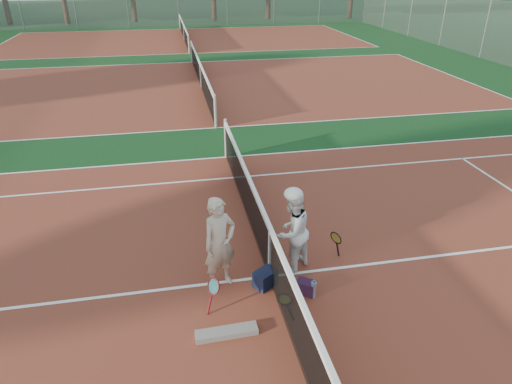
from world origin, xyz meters
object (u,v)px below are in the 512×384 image
player_a (220,243)px  water_bottle (313,290)px  net_main (270,252)px  racket_black_held (335,246)px  sports_bag_navy (265,278)px  sports_bag_purple (306,287)px  racket_spare (285,299)px  player_b (292,231)px  racket_red (214,295)px

player_a → water_bottle: size_ratio=5.40×
net_main → racket_black_held: net_main is taller
racket_black_held → sports_bag_navy: size_ratio=1.53×
sports_bag_navy → sports_bag_purple: sports_bag_navy is taller
net_main → player_a: bearing=-178.8°
racket_spare → sports_bag_navy: bearing=25.9°
racket_black_held → player_a: bearing=-24.6°
racket_black_held → racket_spare: bearing=5.7°
racket_black_held → water_bottle: racket_black_held is taller
sports_bag_purple → water_bottle: 0.15m
racket_black_held → racket_spare: size_ratio=0.97×
player_b → racket_spare: (-0.32, -0.84, -0.74)m
racket_red → water_bottle: racket_red is taller
net_main → racket_black_held: 1.34m
net_main → racket_red: size_ratio=19.12×
player_a → player_b: 1.29m
sports_bag_purple → racket_red: bearing=-176.5°
player_b → water_bottle: player_b is taller
net_main → sports_bag_navy: 0.44m
racket_black_held → sports_bag_navy: bearing=-12.9°
net_main → racket_red: net_main is taller
racket_spare → sports_bag_navy: (-0.23, 0.43, 0.13)m
sports_bag_navy → water_bottle: size_ratio=1.26×
player_b → racket_spare: player_b is taller
water_bottle → racket_red: bearing=179.1°
player_a → racket_spare: 1.39m
water_bottle → player_a: bearing=155.7°
water_bottle → racket_black_held: bearing=53.5°
player_a → racket_red: size_ratio=2.82×
player_b → water_bottle: (0.15, -0.85, -0.61)m
racket_red → sports_bag_purple: (1.51, 0.09, -0.17)m
player_a → water_bottle: player_a is taller
racket_red → water_bottle: 1.61m
player_b → sports_bag_purple: bearing=58.5°
racket_black_held → sports_bag_navy: 1.51m
racket_red → net_main: bearing=-8.1°
sports_bag_purple → water_bottle: (0.09, -0.12, 0.03)m
racket_red → sports_bag_purple: 1.53m
racket_red → water_bottle: size_ratio=1.91×
player_a → sports_bag_navy: (0.72, -0.20, -0.66)m
net_main → racket_spare: net_main is taller
player_a → racket_red: (-0.18, -0.62, -0.52)m
racket_red → racket_spare: (1.13, -0.01, -0.27)m
racket_red → sports_bag_navy: (0.90, 0.41, -0.14)m
racket_black_held → sports_bag_purple: bearing=13.4°
racket_spare → player_a: bearing=54.0°
player_b → net_main: bearing=-12.3°
net_main → sports_bag_navy: size_ratio=28.99×
player_a → player_b: bearing=-16.9°
water_bottle → racket_spare: bearing=178.3°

